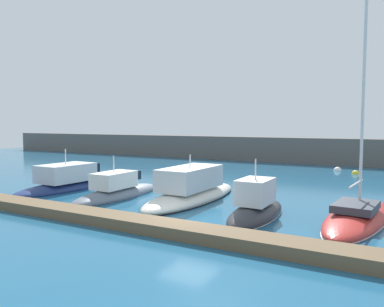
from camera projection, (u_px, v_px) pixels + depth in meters
name	position (u px, v px, depth m)	size (l,w,h in m)	color
ground_plane	(189.00, 224.00, 18.82)	(120.00, 120.00, 0.00)	#1E567A
dock_pier	(167.00, 228.00, 17.11)	(29.73, 1.56, 0.53)	brown
breakwater_seawall	(320.00, 151.00, 46.90)	(108.00, 2.94, 3.18)	#5B5651
motorboat_navy_nearest	(70.00, 182.00, 29.17)	(3.21, 10.06, 3.47)	navy
motorboat_slate_second	(118.00, 192.00, 25.78)	(2.46, 8.31, 3.25)	slate
motorboat_ivory_third	(192.00, 191.00, 24.60)	(3.02, 10.48, 3.35)	silver
motorboat_charcoal_fourth	(256.00, 209.00, 20.05)	(2.12, 6.39, 3.56)	#2D2D33
sailboat_red_fifth	(358.00, 215.00, 19.39)	(3.43, 9.85, 15.74)	#B72D28
mooring_buoy_red	(190.00, 175.00, 37.07)	(0.66, 0.66, 0.66)	red
mooring_buoy_white	(338.00, 171.00, 40.02)	(0.80, 0.80, 0.80)	white
mooring_buoy_yellow	(355.00, 174.00, 37.50)	(0.73, 0.73, 0.73)	yellow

